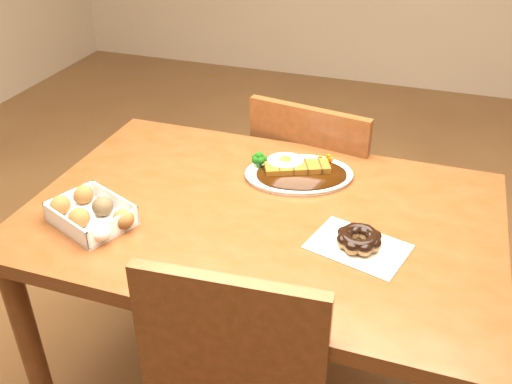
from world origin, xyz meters
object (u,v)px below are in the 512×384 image
(table, at_px, (262,241))
(chair_far, at_px, (318,197))
(pon_de_ring, at_px, (359,240))
(katsu_curry_plate, at_px, (297,171))
(donut_box, at_px, (91,213))

(table, xyz_separation_m, chair_far, (0.04, 0.54, -0.17))
(pon_de_ring, bearing_deg, table, 164.18)
(chair_far, relative_size, katsu_curry_plate, 2.45)
(table, height_order, chair_far, chair_far)
(table, distance_m, donut_box, 0.45)
(chair_far, bearing_deg, pon_de_ring, 119.95)
(katsu_curry_plate, bearing_deg, donut_box, -137.62)
(table, bearing_deg, donut_box, -154.24)
(donut_box, relative_size, pon_de_ring, 0.93)
(chair_far, height_order, katsu_curry_plate, chair_far)
(katsu_curry_plate, bearing_deg, pon_de_ring, -50.78)
(chair_far, height_order, pon_de_ring, chair_far)
(chair_far, bearing_deg, donut_box, 69.25)
(donut_box, xyz_separation_m, pon_de_ring, (0.65, 0.11, -0.01))
(chair_far, distance_m, donut_box, 0.89)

